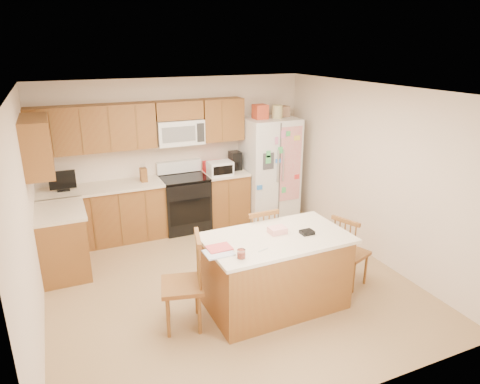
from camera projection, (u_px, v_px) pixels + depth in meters
name	position (u px, v px, depth m)	size (l,w,h in m)	color
ground	(228.00, 282.00, 5.71)	(4.50, 4.50, 0.00)	#A07F5A
room_shell	(227.00, 179.00, 5.23)	(4.60, 4.60, 2.52)	beige
cabinetry	(125.00, 187.00, 6.58)	(3.36, 1.56, 2.15)	olive
stove	(185.00, 202.00, 7.23)	(0.76, 0.65, 1.13)	black
refrigerator	(269.00, 167.00, 7.62)	(0.90, 0.79, 2.04)	white
island	(276.00, 271.00, 5.05)	(1.76, 1.00, 1.00)	olive
windsor_chair_left	(185.00, 284.00, 4.67)	(0.55, 0.56, 1.09)	olive
windsor_chair_back	(258.00, 246.00, 5.63)	(0.44, 0.42, 1.02)	olive
windsor_chair_right	(349.00, 253.00, 5.51)	(0.52, 0.53, 0.96)	olive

